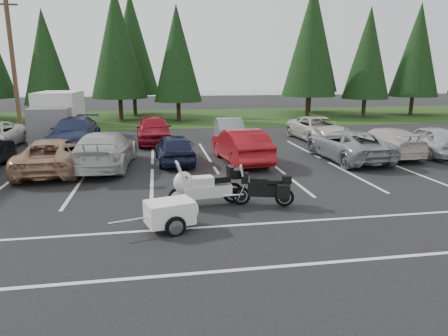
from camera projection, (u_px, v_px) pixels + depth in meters
ground at (214, 190)px, 14.25m from camera, size 120.00×120.00×0.00m
grass_strip at (177, 117)px, 37.27m from camera, size 80.00×16.00×0.01m
lake_water at (191, 97)px, 67.64m from camera, size 70.00×50.00×0.02m
utility_pole at (13, 62)px, 23.04m from camera, size 1.60×0.26×9.00m
box_truck at (57, 116)px, 24.60m from camera, size 2.40×5.60×2.90m
stall_markings at (207, 176)px, 16.17m from camera, size 32.00×16.00×0.01m
conifer_3 at (45, 57)px, 31.84m from camera, size 3.87×3.87×9.02m
conifer_4 at (117, 43)px, 33.88m from camera, size 4.80×4.80×11.17m
conifer_5 at (177, 54)px, 33.66m from camera, size 4.14×4.14×9.63m
conifer_6 at (311, 43)px, 35.83m from camera, size 4.93×4.93×11.48m
conifer_7 at (368, 53)px, 36.65m from camera, size 4.27×4.27×9.94m
conifer_8 at (417, 50)px, 38.22m from camera, size 4.53×4.53×10.56m
conifer_back_b at (132, 44)px, 38.40m from camera, size 4.97×4.97×11.58m
conifer_back_c at (312, 38)px, 40.48m from camera, size 5.50×5.50×12.81m
car_near_2 at (53, 155)px, 16.68m from camera, size 2.54×5.21×1.43m
car_near_3 at (105, 150)px, 17.39m from camera, size 2.67×5.66×1.60m
car_near_4 at (174, 148)px, 18.36m from camera, size 1.87×4.10×1.36m
car_near_5 at (241, 146)px, 18.46m from camera, size 2.14×4.92×1.57m
car_near_6 at (348, 145)px, 18.99m from camera, size 2.65×5.31×1.45m
car_near_7 at (385, 141)px, 20.02m from camera, size 2.13×4.93×1.42m
car_near_8 at (431, 140)px, 20.11m from camera, size 2.16×4.56×1.51m
car_far_1 at (74, 132)px, 22.44m from camera, size 2.37×5.58×1.61m
car_far_2 at (154, 129)px, 23.52m from camera, size 2.22×4.96×1.65m
car_far_3 at (230, 131)px, 23.78m from camera, size 1.65×4.35×1.42m
car_far_4 at (318, 129)px, 24.48m from camera, size 2.65×5.29×1.44m
touring_motorcycle at (206, 183)px, 12.39m from camera, size 2.74×1.11×1.48m
cargo_trailer at (170, 215)px, 10.53m from camera, size 1.96×1.44×0.81m
adventure_motorcycle at (263, 186)px, 12.39m from camera, size 2.27×1.32×1.31m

